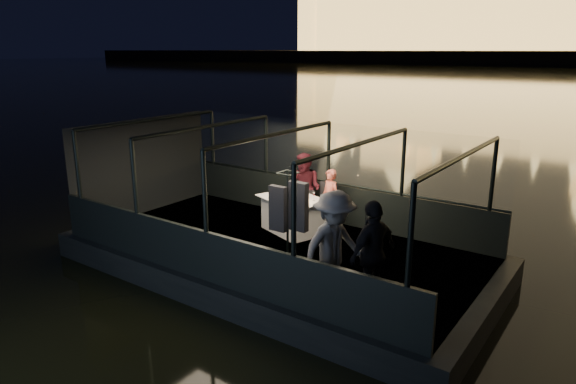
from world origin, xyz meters
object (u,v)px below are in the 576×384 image
Objects in this scene: chair_port_right at (324,209)px; person_woman_coral at (330,195)px; dining_table_central at (293,215)px; coat_stand at (288,233)px; passenger_dark at (373,253)px; chair_port_left at (302,207)px; wine_bottle at (270,192)px; person_man_maroon at (305,191)px; passenger_stripe at (334,252)px.

chair_port_right is 0.74× the size of person_woman_coral.
dining_table_central is 0.73× the size of coat_stand.
passenger_dark reaches higher than chair_port_right.
wine_bottle reaches higher than chair_port_left.
coat_stand reaches higher than wine_bottle.
person_man_maroon reaches higher than chair_port_left.
person_man_maroon is (-0.59, 0.15, 0.30)m from chair_port_right.
passenger_stripe reaches higher than wine_bottle.
dining_table_central is at bearing -77.53° from person_man_maroon.
person_woman_coral is (0.56, 0.27, 0.30)m from chair_port_left.
person_woman_coral reaches higher than dining_table_central.
coat_stand reaches higher than dining_table_central.
passenger_stripe is 1.08× the size of passenger_dark.
coat_stand is at bearing -57.23° from dining_table_central.
chair_port_left is (-0.05, 0.45, 0.06)m from dining_table_central.
passenger_dark reaches higher than dining_table_central.
person_woman_coral is at bearing 106.89° from coat_stand.
person_man_maroon is (-0.15, 0.72, 0.36)m from dining_table_central.
passenger_stripe reaches higher than chair_port_right.
chair_port_left is at bearing 65.85° from wine_bottle.
person_woman_coral reaches higher than chair_port_right.
coat_stand is 1.08× the size of passenger_stripe.
passenger_stripe is 6.16× the size of wine_bottle.
passenger_dark is (1.52, 0.13, -0.05)m from coat_stand.
dining_table_central is 0.46m from chair_port_left.
person_man_maroon is at bearing 118.14° from coat_stand.
person_man_maroon is 1.06m from wine_bottle.
coat_stand is at bearing -63.81° from chair_port_right.
person_man_maroon is (-0.10, 0.27, 0.30)m from chair_port_left.
chair_port_left is 0.42m from person_man_maroon.
chair_port_left is 0.51m from chair_port_right.
passenger_stripe is at bearing -44.21° from dining_table_central.
person_woman_coral is 1.37m from wine_bottle.
person_man_maroon is 3.95m from passenger_stripe.
wine_bottle is (-0.90, -1.02, 0.17)m from person_woman_coral.
chair_port_left is at bearing 96.88° from dining_table_central.
chair_port_right is 0.68m from person_man_maroon.
person_woman_coral is at bearing 0.52° from person_man_maroon.
chair_port_left is 2.67× the size of wine_bottle.
coat_stand is (0.93, -2.70, 0.45)m from chair_port_right.
coat_stand reaches higher than passenger_stripe.
passenger_dark is at bearing 4.81° from coat_stand.
passenger_stripe is at bearing -9.98° from coat_stand.
wine_bottle is at bearing 133.96° from coat_stand.
chair_port_left is 3.86m from passenger_dark.
passenger_stripe reaches higher than person_man_maroon.
passenger_dark is (2.95, -2.46, 0.40)m from chair_port_left.
passenger_dark is (2.45, -2.58, 0.40)m from chair_port_right.
person_woman_coral is at bearing -125.28° from passenger_dark.
coat_stand is 6.68× the size of wine_bottle.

